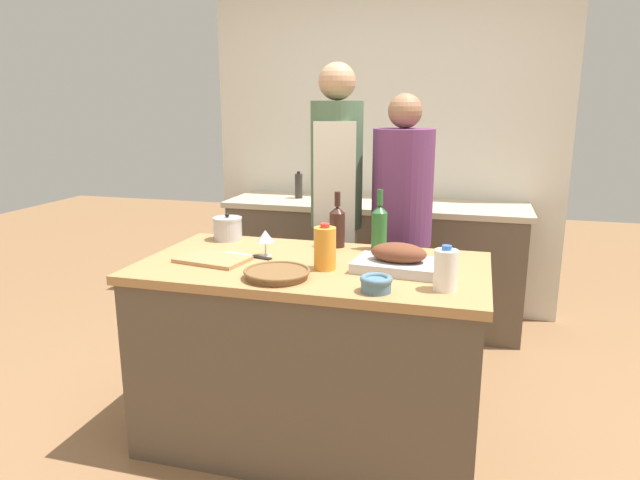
# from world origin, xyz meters

# --- Properties ---
(ground_plane) EXTENTS (12.00, 12.00, 0.00)m
(ground_plane) POSITION_xyz_m (0.00, 0.00, 0.00)
(ground_plane) COLOR #8E6642
(kitchen_island) EXTENTS (1.56, 0.84, 0.88)m
(kitchen_island) POSITION_xyz_m (0.00, 0.00, 0.44)
(kitchen_island) COLOR brown
(kitchen_island) RESTS_ON ground_plane
(back_counter) EXTENTS (2.14, 0.60, 0.89)m
(back_counter) POSITION_xyz_m (0.00, 1.60, 0.45)
(back_counter) COLOR brown
(back_counter) RESTS_ON ground_plane
(back_wall) EXTENTS (2.64, 0.10, 2.55)m
(back_wall) POSITION_xyz_m (0.00, 1.95, 1.27)
(back_wall) COLOR silver
(back_wall) RESTS_ON ground_plane
(roasting_pan) EXTENTS (0.39, 0.28, 0.12)m
(roasting_pan) POSITION_xyz_m (0.39, -0.01, 0.92)
(roasting_pan) COLOR #BCBCC1
(roasting_pan) RESTS_ON kitchen_island
(wicker_basket) EXTENTS (0.28, 0.28, 0.04)m
(wicker_basket) POSITION_xyz_m (-0.08, -0.25, 0.90)
(wicker_basket) COLOR brown
(wicker_basket) RESTS_ON kitchen_island
(cutting_board) EXTENTS (0.34, 0.25, 0.02)m
(cutting_board) POSITION_xyz_m (-0.45, -0.09, 0.88)
(cutting_board) COLOR #AD7F51
(cutting_board) RESTS_ON kitchen_island
(stock_pot) EXTENTS (0.15, 0.15, 0.14)m
(stock_pot) POSITION_xyz_m (-0.57, 0.32, 0.94)
(stock_pot) COLOR #B7B7BC
(stock_pot) RESTS_ON kitchen_island
(mixing_bowl) EXTENTS (0.13, 0.13, 0.06)m
(mixing_bowl) POSITION_xyz_m (0.35, -0.32, 0.91)
(mixing_bowl) COLOR slate
(mixing_bowl) RESTS_ON kitchen_island
(juice_jug) EXTENTS (0.10, 0.10, 0.20)m
(juice_jug) POSITION_xyz_m (0.08, -0.07, 0.97)
(juice_jug) COLOR orange
(juice_jug) RESTS_ON kitchen_island
(milk_jug) EXTENTS (0.09, 0.09, 0.18)m
(milk_jug) POSITION_xyz_m (0.60, -0.22, 0.96)
(milk_jug) COLOR white
(milk_jug) RESTS_ON kitchen_island
(wine_bottle_green) EXTENTS (0.08, 0.08, 0.28)m
(wine_bottle_green) POSITION_xyz_m (0.03, 0.33, 0.99)
(wine_bottle_green) COLOR #381E19
(wine_bottle_green) RESTS_ON kitchen_island
(wine_bottle_dark) EXTENTS (0.08, 0.08, 0.30)m
(wine_bottle_dark) POSITION_xyz_m (0.25, 0.34, 0.99)
(wine_bottle_dark) COLOR #28662D
(wine_bottle_dark) RESTS_ON kitchen_island
(wine_glass_left) EXTENTS (0.08, 0.08, 0.13)m
(wine_glass_left) POSITION_xyz_m (-0.25, 0.06, 0.97)
(wine_glass_left) COLOR silver
(wine_glass_left) RESTS_ON kitchen_island
(knife_chef) EXTENTS (0.26, 0.09, 0.01)m
(knife_chef) POSITION_xyz_m (-0.32, 0.03, 0.88)
(knife_chef) COLOR #B7B7BC
(knife_chef) RESTS_ON kitchen_island
(condiment_bottle_tall) EXTENTS (0.06, 0.06, 0.19)m
(condiment_bottle_tall) POSITION_xyz_m (-0.26, 1.50, 0.98)
(condiment_bottle_tall) COLOR #234C28
(condiment_bottle_tall) RESTS_ON back_counter
(condiment_bottle_short) EXTENTS (0.05, 0.05, 0.17)m
(condiment_bottle_short) POSITION_xyz_m (-0.25, 1.64, 0.97)
(condiment_bottle_short) COLOR #B28E2D
(condiment_bottle_short) RESTS_ON back_counter
(condiment_bottle_extra) EXTENTS (0.06, 0.06, 0.20)m
(condiment_bottle_extra) POSITION_xyz_m (-0.59, 1.63, 0.98)
(condiment_bottle_extra) COLOR #332D28
(condiment_bottle_extra) RESTS_ON back_counter
(person_cook_aproned) EXTENTS (0.30, 0.32, 1.81)m
(person_cook_aproned) POSITION_xyz_m (-0.09, 0.81, 1.02)
(person_cook_aproned) COLOR beige
(person_cook_aproned) RESTS_ON ground_plane
(person_cook_guest) EXTENTS (0.35, 0.35, 1.64)m
(person_cook_guest) POSITION_xyz_m (0.29, 0.83, 0.90)
(person_cook_guest) COLOR beige
(person_cook_guest) RESTS_ON ground_plane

